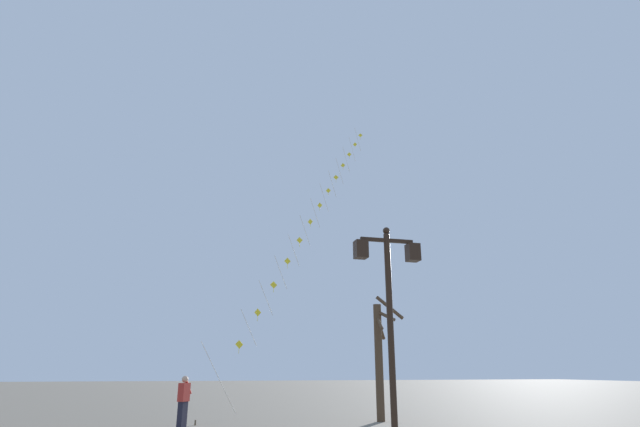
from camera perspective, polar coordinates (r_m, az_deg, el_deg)
ground_plane at (r=21.90m, az=-11.13°, el=-22.38°), size 160.00×160.00×0.00m
twin_lantern_lamp_post at (r=11.10m, az=8.01°, el=-9.31°), size 1.54×0.28×5.03m
kite_train at (r=30.15m, az=-0.76°, el=-0.34°), size 12.39×16.09×21.10m
kite_flyer at (r=18.50m, az=-15.55°, el=-20.19°), size 0.49×0.59×1.71m
bare_tree at (r=20.66m, az=6.95°, el=-15.95°), size 1.22×1.60×4.85m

